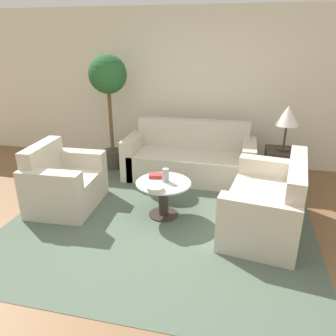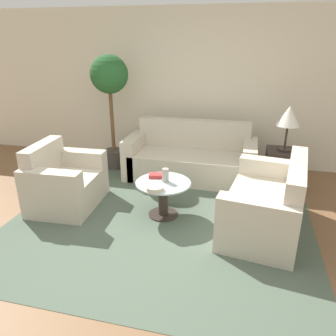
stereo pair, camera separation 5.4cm
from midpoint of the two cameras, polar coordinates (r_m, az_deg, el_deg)
name	(u,v)px [view 1 (the left image)]	position (r m, az deg, el deg)	size (l,w,h in m)	color
ground_plane	(140,249)	(3.64, -5.26, -13.80)	(14.00, 14.00, 0.00)	brown
wall_back	(188,88)	(5.79, 3.25, 13.66)	(10.00, 0.06, 2.60)	beige
rug	(164,215)	(4.23, -1.15, -8.13)	(3.62, 3.52, 0.01)	#4C5B4C
sofa_main	(190,159)	(5.28, 3.53, 1.53)	(2.02, 0.85, 0.88)	beige
armchair	(62,185)	(4.57, -18.23, -2.82)	(0.83, 1.03, 0.85)	beige
loveseat	(270,206)	(4.00, 16.92, -6.29)	(1.00, 1.55, 0.86)	beige
coffee_table	(163,194)	(4.09, -1.18, -4.58)	(0.68, 0.68, 0.46)	#332823
side_table	(280,169)	(5.15, 18.72, -0.11)	(0.48, 0.48, 0.59)	#332823
table_lamp	(288,117)	(4.93, 19.81, 8.41)	(0.33, 0.33, 0.65)	#332823
potted_plant	(109,88)	(5.49, -10.59, 13.60)	(0.61, 0.61, 1.88)	#3D3833
vase	(166,175)	(4.00, -0.81, -1.25)	(0.08, 0.08, 0.17)	#9E998E
bowl	(155,188)	(3.80, -2.63, -3.57)	(0.20, 0.20, 0.05)	beige
book_stack	(156,176)	(4.15, -2.50, -1.33)	(0.20, 0.15, 0.04)	#BC3333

